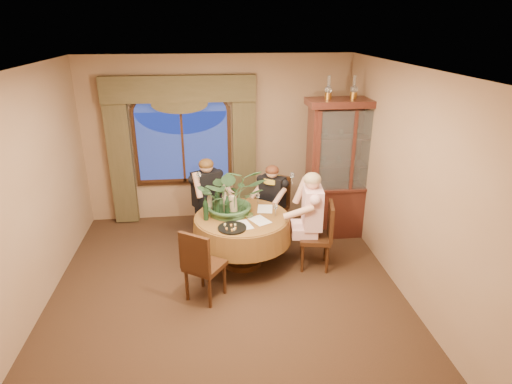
{
  "coord_description": "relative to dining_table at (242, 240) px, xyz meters",
  "views": [
    {
      "loc": [
        -0.14,
        -4.62,
        3.27
      ],
      "look_at": [
        0.46,
        0.78,
        1.1
      ],
      "focal_mm": 30.0,
      "sensor_mm": 36.0,
      "label": 1
    }
  ],
  "objects": [
    {
      "name": "chair_back_right",
      "position": [
        0.56,
        0.85,
        0.1
      ],
      "size": [
        0.58,
        0.58,
        0.96
      ],
      "primitive_type": "cube",
      "rotation": [
        0.0,
        0.0,
        -3.73
      ],
      "color": "black",
      "rests_on": "floor"
    },
    {
      "name": "floor",
      "position": [
        -0.26,
        -0.78,
        -0.38
      ],
      "size": [
        5.0,
        5.0,
        0.0
      ],
      "primitive_type": "plane",
      "color": "black",
      "rests_on": "ground"
    },
    {
      "name": "window",
      "position": [
        -0.86,
        1.65,
        0.92
      ],
      "size": [
        1.62,
        0.1,
        1.32
      ],
      "primitive_type": null,
      "color": "navy",
      "rests_on": "wall_back"
    },
    {
      "name": "wine_bottle_3",
      "position": [
        -0.44,
        0.12,
        0.54
      ],
      "size": [
        0.07,
        0.07,
        0.33
      ],
      "primitive_type": "cylinder",
      "color": "tan",
      "rests_on": "dining_table"
    },
    {
      "name": "person_back",
      "position": [
        -0.48,
        0.84,
        0.3
      ],
      "size": [
        0.64,
        0.62,
        1.35
      ],
      "primitive_type": null,
      "rotation": [
        0.0,
        0.0,
        -2.62
      ],
      "color": "black",
      "rests_on": "floor"
    },
    {
      "name": "wine_glass_person_pink",
      "position": [
        0.46,
        -0.05,
        0.46
      ],
      "size": [
        0.07,
        0.07,
        0.18
      ],
      "primitive_type": null,
      "color": "silver",
      "rests_on": "dining_table"
    },
    {
      "name": "wine_bottle_0",
      "position": [
        -0.22,
        0.07,
        0.54
      ],
      "size": [
        0.07,
        0.07,
        0.33
      ],
      "primitive_type": "cylinder",
      "color": "tan",
      "rests_on": "dining_table"
    },
    {
      "name": "person_scarf",
      "position": [
        0.54,
        0.77,
        0.24
      ],
      "size": [
        0.59,
        0.58,
        1.23
      ],
      "primitive_type": null,
      "rotation": [
        0.0,
        0.0,
        -3.76
      ],
      "color": "black",
      "rests_on": "floor"
    },
    {
      "name": "oil_lamp_left",
      "position": [
        1.35,
        0.79,
        2.0
      ],
      "size": [
        0.11,
        0.11,
        0.34
      ],
      "primitive_type": null,
      "color": "#A5722D",
      "rests_on": "china_cabinet"
    },
    {
      "name": "dining_table",
      "position": [
        0.0,
        0.0,
        0.0
      ],
      "size": [
        1.66,
        1.66,
        0.75
      ],
      "primitive_type": "cylinder",
      "rotation": [
        0.0,
        0.0,
        0.2
      ],
      "color": "brown",
      "rests_on": "floor"
    },
    {
      "name": "arched_transom",
      "position": [
        -0.86,
        1.65,
        1.71
      ],
      "size": [
        1.6,
        0.06,
        0.44
      ],
      "primitive_type": null,
      "color": "navy",
      "rests_on": "wall_back"
    },
    {
      "name": "wine_glass_person_scarf",
      "position": [
        0.27,
        0.38,
        0.46
      ],
      "size": [
        0.07,
        0.07,
        0.18
      ],
      "primitive_type": null,
      "color": "silver",
      "rests_on": "dining_table"
    },
    {
      "name": "swag_valance",
      "position": [
        -0.86,
        1.57,
        1.9
      ],
      "size": [
        2.45,
        0.16,
        0.42
      ],
      "primitive_type": null,
      "color": "#3F3720",
      "rests_on": "wall_back"
    },
    {
      "name": "tasting_paper_1",
      "position": [
        0.35,
        0.19,
        0.38
      ],
      "size": [
        0.26,
        0.33,
        0.0
      ],
      "primitive_type": "cube",
      "rotation": [
        0.0,
        0.0,
        -0.16
      ],
      "color": "white",
      "rests_on": "dining_table"
    },
    {
      "name": "person_pink",
      "position": [
        0.97,
        -0.11,
        0.32
      ],
      "size": [
        0.51,
        0.55,
        1.39
      ],
      "primitive_type": null,
      "rotation": [
        0.0,
        0.0,
        1.46
      ],
      "color": "beige",
      "rests_on": "floor"
    },
    {
      "name": "oil_lamp_right",
      "position": [
        2.12,
        0.79,
        2.0
      ],
      "size": [
        0.11,
        0.11,
        0.34
      ],
      "primitive_type": null,
      "color": "#A5722D",
      "rests_on": "china_cabinet"
    },
    {
      "name": "drapery_left",
      "position": [
        -1.89,
        1.6,
        0.8
      ],
      "size": [
        0.38,
        0.14,
        2.32
      ],
      "primitive_type": "cube",
      "color": "#3F3720",
      "rests_on": "floor"
    },
    {
      "name": "wine_bottle_1",
      "position": [
        -0.34,
        -0.06,
        0.54
      ],
      "size": [
        0.07,
        0.07,
        0.33
      ],
      "primitive_type": "cylinder",
      "color": "black",
      "rests_on": "dining_table"
    },
    {
      "name": "drapery_right",
      "position": [
        0.17,
        1.6,
        0.8
      ],
      "size": [
        0.38,
        0.14,
        2.32
      ],
      "primitive_type": "cube",
      "color": "#3F3720",
      "rests_on": "floor"
    },
    {
      "name": "chair_right",
      "position": [
        1.01,
        -0.2,
        0.1
      ],
      "size": [
        0.49,
        0.49,
        0.96
      ],
      "primitive_type": "cube",
      "rotation": [
        0.0,
        0.0,
        1.37
      ],
      "color": "black",
      "rests_on": "floor"
    },
    {
      "name": "oil_lamp_center",
      "position": [
        1.73,
        0.79,
        2.0
      ],
      "size": [
        0.11,
        0.11,
        0.34
      ],
      "primitive_type": null,
      "color": "#A5722D",
      "rests_on": "china_cabinet"
    },
    {
      "name": "wall_right",
      "position": [
        1.99,
        -0.78,
        1.02
      ],
      "size": [
        0.0,
        5.0,
        5.0
      ],
      "primitive_type": "plane",
      "rotation": [
        1.57,
        0.0,
        -1.57
      ],
      "color": "#906B4C",
      "rests_on": "ground"
    },
    {
      "name": "wine_bottle_4",
      "position": [
        -0.49,
        -0.07,
        0.54
      ],
      "size": [
        0.07,
        0.07,
        0.33
      ],
      "primitive_type": "cylinder",
      "color": "black",
      "rests_on": "dining_table"
    },
    {
      "name": "cheese_platter",
      "position": [
        -0.16,
        -0.38,
        0.39
      ],
      "size": [
        0.38,
        0.38,
        0.02
      ],
      "primitive_type": "cylinder",
      "color": "black",
      "rests_on": "dining_table"
    },
    {
      "name": "ceiling",
      "position": [
        -0.26,
        -0.78,
        2.42
      ],
      "size": [
        5.0,
        5.0,
        0.0
      ],
      "primitive_type": "plane",
      "rotation": [
        3.14,
        0.0,
        0.0
      ],
      "color": "white",
      "rests_on": "wall_back"
    },
    {
      "name": "china_cabinet",
      "position": [
        1.73,
        0.79,
        0.73
      ],
      "size": [
        1.37,
        0.54,
        2.21
      ],
      "primitive_type": "cube",
      "color": "#361611",
      "rests_on": "floor"
    },
    {
      "name": "tasting_paper_0",
      "position": [
        0.23,
        -0.18,
        0.38
      ],
      "size": [
        0.33,
        0.36,
        0.0
      ],
      "primitive_type": "cube",
      "rotation": [
        0.0,
        0.0,
        0.48
      ],
      "color": "white",
      "rests_on": "dining_table"
    },
    {
      "name": "stoneware_vase",
      "position": [
        -0.12,
        0.1,
        0.51
      ],
      "size": [
        0.14,
        0.14,
        0.27
      ],
      "primitive_type": null,
      "color": "tan",
      "rests_on": "dining_table"
    },
    {
      "name": "wine_glass_person_back",
      "position": [
        -0.23,
        0.41,
        0.46
      ],
      "size": [
        0.07,
        0.07,
        0.18
      ],
      "primitive_type": null,
      "color": "silver",
      "rests_on": "dining_table"
    },
    {
      "name": "wine_bottle_2",
      "position": [
        -0.2,
        -0.05,
        0.54
      ],
      "size": [
        0.07,
        0.07,
        0.33
      ],
      "primitive_type": "cylinder",
      "color": "black",
      "rests_on": "dining_table"
    },
    {
      "name": "chair_front_left",
      "position": [
        -0.52,
        -0.77,
        0.1
      ],
      "size": [
        0.58,
        0.58,
        0.96
      ],
      "primitive_type": "cube",
      "rotation": [
        0.0,
        0.0,
        -0.6
      ],
      "color": "black",
      "rests_on": "floor"
    },
    {
      "name": "wall_back",
      "position": [
        -0.26,
        1.72,
        1.02
      ],
      "size": [
        4.5,
        0.0,
        4.5
      ],
      "primitive_type": "plane",
      "rotation": [
        1.57,
        0.0,
        0.0
      ],
      "color": "#906B4C",
      "rests_on": "ground"
    },
    {
      "name": "chair_back",
      "position": [
        -0.37,
        0.87,
        0.1
      ],
      "size": [
        0.55,
        0.55,
        0.96
      ],
      "primitive_type": "cube",
      "rotation": [
        0.0,
        0.0,
        -2.74
      ],
      "color": "black",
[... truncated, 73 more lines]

